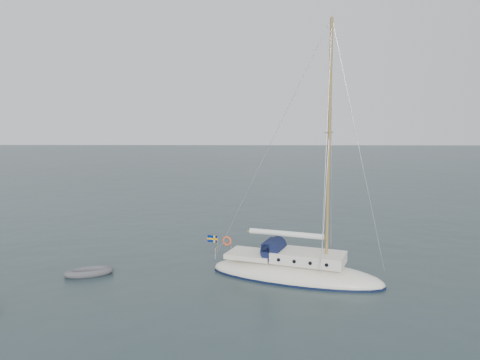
{
  "coord_description": "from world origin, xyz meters",
  "views": [
    {
      "loc": [
        0.86,
        -25.18,
        8.27
      ],
      "look_at": [
        0.3,
        0.0,
        5.19
      ],
      "focal_mm": 35.0,
      "sensor_mm": 36.0,
      "label": 1
    }
  ],
  "objects": [
    {
      "name": "ground",
      "position": [
        0.0,
        0.0,
        0.0
      ],
      "size": [
        300.0,
        300.0,
        0.0
      ],
      "primitive_type": "plane",
      "color": "black",
      "rests_on": "ground"
    },
    {
      "name": "sailboat",
      "position": [
        3.26,
        -0.9,
        1.06
      ],
      "size": [
        9.85,
        2.95,
        14.03
      ],
      "rotation": [
        0.0,
        0.0,
        -0.35
      ],
      "color": "silver",
      "rests_on": "ground"
    },
    {
      "name": "dinghy",
      "position": [
        -7.95,
        -0.62,
        0.17
      ],
      "size": [
        2.63,
        1.19,
        0.38
      ],
      "rotation": [
        0.0,
        0.0,
        0.4
      ],
      "color": "#4F4F54",
      "rests_on": "ground"
    }
  ]
}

